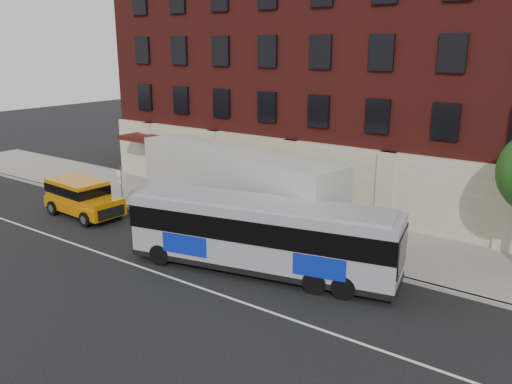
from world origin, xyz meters
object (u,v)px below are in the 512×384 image
Objects in this scene: city_bus at (262,233)px; yellow_suv at (81,196)px; shipping_container at (236,191)px; sign_pole at (121,183)px.

yellow_suv is at bearing 178.51° from city_bus.
yellow_suv is at bearing -158.96° from shipping_container.
sign_pole is at bearing -174.60° from shipping_container.
city_bus is at bearing -1.49° from yellow_suv.
sign_pole is at bearing 167.01° from city_bus.
city_bus reaches higher than yellow_suv.
sign_pole is 12.84m from city_bus.
sign_pole is at bearing 80.66° from yellow_suv.
sign_pole is 0.46× the size of yellow_suv.
sign_pole is 0.21× the size of city_bus.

